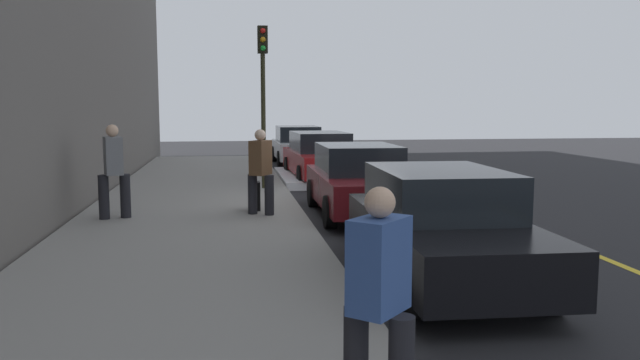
# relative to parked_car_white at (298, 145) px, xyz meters

# --- Properties ---
(ground_plane) EXTENTS (56.00, 56.00, 0.00)m
(ground_plane) POSITION_rel_parked_car_white_xyz_m (11.37, -0.22, -0.76)
(ground_plane) COLOR black
(sidewalk) EXTENTS (28.00, 4.60, 0.15)m
(sidewalk) POSITION_rel_parked_car_white_xyz_m (11.37, -3.52, -0.68)
(sidewalk) COLOR gray
(sidewalk) RESTS_ON ground
(lane_stripe_centre) EXTENTS (28.00, 0.14, 0.01)m
(lane_stripe_centre) POSITION_rel_parked_car_white_xyz_m (11.37, 2.98, -0.75)
(lane_stripe_centre) COLOR gold
(lane_stripe_centre) RESTS_ON ground
(snow_bank_curb) EXTENTS (4.54, 0.56, 0.22)m
(snow_bank_curb) POSITION_rel_parked_car_white_xyz_m (5.67, -0.92, -0.65)
(snow_bank_curb) COLOR white
(snow_bank_curb) RESTS_ON ground
(parked_car_white) EXTENTS (4.30, 1.92, 1.51)m
(parked_car_white) POSITION_rel_parked_car_white_xyz_m (0.00, 0.00, 0.00)
(parked_car_white) COLOR black
(parked_car_white) RESTS_ON ground
(parked_car_red) EXTENTS (4.80, 2.03, 1.51)m
(parked_car_red) POSITION_rel_parked_car_white_xyz_m (5.59, 0.09, 0.00)
(parked_car_red) COLOR black
(parked_car_red) RESTS_ON ground
(parked_car_maroon) EXTENTS (4.33, 1.94, 1.51)m
(parked_car_maroon) POSITION_rel_parked_car_white_xyz_m (11.95, 0.00, 0.00)
(parked_car_maroon) COLOR black
(parked_car_maroon) RESTS_ON ground
(parked_car_black) EXTENTS (4.46, 1.98, 1.51)m
(parked_car_black) POSITION_rel_parked_car_white_xyz_m (17.20, 0.04, 0.00)
(parked_car_black) COLOR black
(parked_car_black) RESTS_ON ground
(pedestrian_blue_coat) EXTENTS (0.52, 0.51, 1.67)m
(pedestrian_blue_coat) POSITION_rel_parked_car_white_xyz_m (21.03, -1.75, 0.28)
(pedestrian_blue_coat) COLOR black
(pedestrian_blue_coat) RESTS_ON sidewalk
(pedestrian_brown_coat) EXTENTS (0.55, 0.52, 1.73)m
(pedestrian_brown_coat) POSITION_rel_parked_car_white_xyz_m (12.44, -2.13, 0.32)
(pedestrian_brown_coat) COLOR black
(pedestrian_brown_coat) RESTS_ON sidewalk
(pedestrian_grey_coat) EXTENTS (0.57, 0.59, 1.84)m
(pedestrian_grey_coat) POSITION_rel_parked_car_white_xyz_m (12.48, -4.99, 0.38)
(pedestrian_grey_coat) COLOR black
(pedestrian_grey_coat) RESTS_ON sidewalk
(traffic_light_pole) EXTENTS (0.35, 0.26, 4.26)m
(traffic_light_pole) POSITION_rel_parked_car_white_xyz_m (8.34, -1.84, 2.28)
(traffic_light_pole) COLOR #2D2D19
(traffic_light_pole) RESTS_ON sidewalk
(rolling_suitcase) EXTENTS (0.34, 0.22, 0.97)m
(rolling_suitcase) POSITION_rel_parked_car_white_xyz_m (11.90, -2.23, -0.30)
(rolling_suitcase) COLOR black
(rolling_suitcase) RESTS_ON sidewalk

